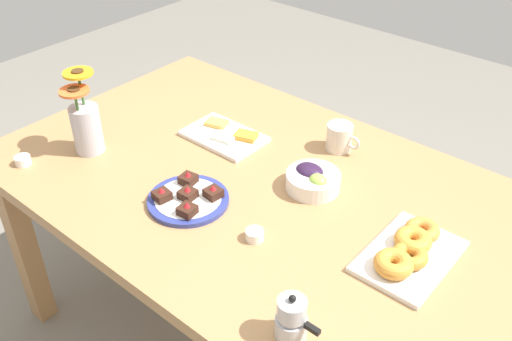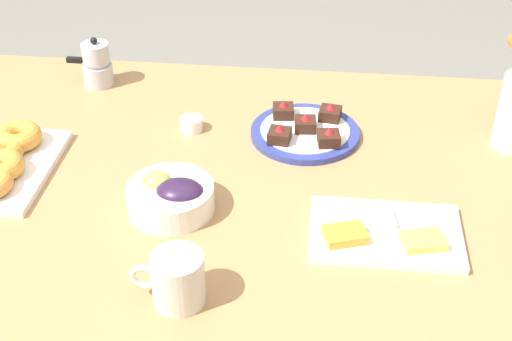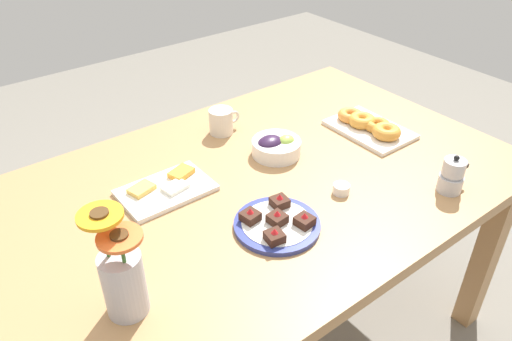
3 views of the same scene
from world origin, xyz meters
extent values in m
cube|color=#A87A4C|center=(0.00, 0.00, 0.72)|extent=(1.60, 1.00, 0.04)
cube|color=#A87A4C|center=(0.72, -0.42, 0.35)|extent=(0.07, 0.07, 0.70)
cylinder|color=beige|center=(0.08, 0.31, 0.78)|extent=(0.08, 0.08, 0.09)
cylinder|color=brown|center=(0.08, 0.31, 0.82)|extent=(0.07, 0.07, 0.00)
torus|color=beige|center=(0.14, 0.31, 0.78)|extent=(0.05, 0.01, 0.05)
cylinder|color=white|center=(0.14, 0.08, 0.77)|extent=(0.16, 0.16, 0.05)
ellipsoid|color=#2D1938|center=(0.13, 0.09, 0.79)|extent=(0.09, 0.07, 0.04)
ellipsoid|color=#9EC14C|center=(0.17, 0.07, 0.79)|extent=(0.05, 0.05, 0.04)
cube|color=white|center=(-0.24, 0.12, 0.75)|extent=(0.26, 0.17, 0.01)
cube|color=#EFB74C|center=(-0.30, 0.15, 0.76)|extent=(0.08, 0.07, 0.01)
cube|color=white|center=(-0.22, 0.10, 0.76)|extent=(0.08, 0.06, 0.01)
cube|color=orange|center=(-0.17, 0.15, 0.76)|extent=(0.08, 0.07, 0.02)
cube|color=white|center=(0.50, 0.00, 0.75)|extent=(0.19, 0.28, 0.01)
torus|color=orange|center=(0.49, -0.07, 0.77)|extent=(0.13, 0.13, 0.04)
torus|color=orange|center=(0.51, -0.02, 0.77)|extent=(0.12, 0.12, 0.03)
cylinder|color=white|center=(0.16, -0.19, 0.75)|extent=(0.05, 0.05, 0.03)
cylinder|color=#C68923|center=(0.16, -0.19, 0.76)|extent=(0.04, 0.04, 0.01)
cylinder|color=navy|center=(-0.08, -0.20, 0.75)|extent=(0.23, 0.23, 0.01)
cylinder|color=white|center=(-0.08, -0.20, 0.75)|extent=(0.19, 0.19, 0.01)
cube|color=#381E14|center=(-0.13, -0.15, 0.77)|extent=(0.05, 0.05, 0.02)
cone|color=red|center=(-0.13, -0.15, 0.79)|extent=(0.02, 0.02, 0.01)
cube|color=#381E14|center=(-0.03, -0.15, 0.77)|extent=(0.05, 0.05, 0.02)
cone|color=red|center=(-0.03, -0.15, 0.79)|extent=(0.02, 0.02, 0.01)
cube|color=#381E14|center=(-0.13, -0.25, 0.77)|extent=(0.05, 0.05, 0.02)
cone|color=red|center=(-0.13, -0.25, 0.79)|extent=(0.02, 0.02, 0.01)
cube|color=#381E14|center=(-0.03, -0.25, 0.77)|extent=(0.05, 0.05, 0.02)
cone|color=red|center=(-0.03, -0.25, 0.79)|extent=(0.02, 0.02, 0.01)
cube|color=#381E14|center=(-0.08, -0.20, 0.77)|extent=(0.05, 0.05, 0.02)
cone|color=red|center=(-0.08, -0.20, 0.79)|extent=(0.02, 0.02, 0.01)
cylinder|color=#B7B7BC|center=(0.41, -0.37, 0.77)|extent=(0.07, 0.07, 0.05)
cylinder|color=#B7B7BC|center=(0.41, -0.37, 0.79)|extent=(0.05, 0.05, 0.01)
cylinder|color=#B7B7BC|center=(0.41, -0.37, 0.82)|extent=(0.06, 0.06, 0.04)
sphere|color=black|center=(0.41, -0.37, 0.85)|extent=(0.02, 0.02, 0.02)
cube|color=black|center=(0.47, -0.37, 0.80)|extent=(0.04, 0.01, 0.01)
camera|label=1|loc=(0.87, -1.03, 1.73)|focal=40.00mm
camera|label=2|loc=(-0.12, 1.08, 1.53)|focal=50.00mm
camera|label=3|loc=(-0.74, -0.96, 1.60)|focal=35.00mm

